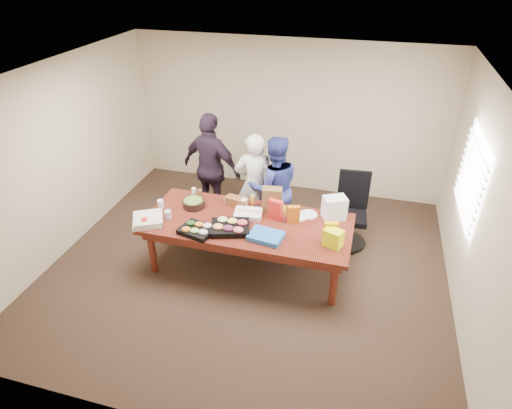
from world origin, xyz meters
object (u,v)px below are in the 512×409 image
(office_chair, at_px, (350,214))
(person_center, at_px, (255,184))
(conference_table, at_px, (248,244))
(sheet_cake, at_px, (248,213))
(salad_bowl, at_px, (194,203))
(person_right, at_px, (274,188))

(office_chair, xyz_separation_m, person_center, (-1.47, 0.02, 0.27))
(conference_table, xyz_separation_m, person_center, (-0.16, 0.92, 0.45))
(office_chair, relative_size, person_center, 0.67)
(person_center, xyz_separation_m, sheet_cake, (0.12, -0.75, -0.04))
(person_center, height_order, salad_bowl, person_center)
(sheet_cake, bearing_deg, conference_table, -84.25)
(office_chair, distance_m, person_center, 1.50)
(conference_table, bearing_deg, office_chair, 34.36)
(person_right, bearing_deg, conference_table, 57.34)
(person_center, distance_m, person_right, 0.31)
(sheet_cake, bearing_deg, office_chair, 20.77)
(office_chair, xyz_separation_m, person_right, (-1.16, 0.01, 0.27))
(conference_table, xyz_separation_m, office_chair, (1.32, 0.90, 0.18))
(person_center, distance_m, sheet_cake, 0.77)
(salad_bowl, bearing_deg, office_chair, 18.14)
(person_center, bearing_deg, office_chair, 165.33)
(person_right, height_order, salad_bowl, person_right)
(conference_table, height_order, salad_bowl, salad_bowl)
(person_center, bearing_deg, conference_table, 85.71)
(conference_table, relative_size, sheet_cake, 7.43)
(conference_table, bearing_deg, salad_bowl, 167.73)
(person_right, height_order, sheet_cake, person_right)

